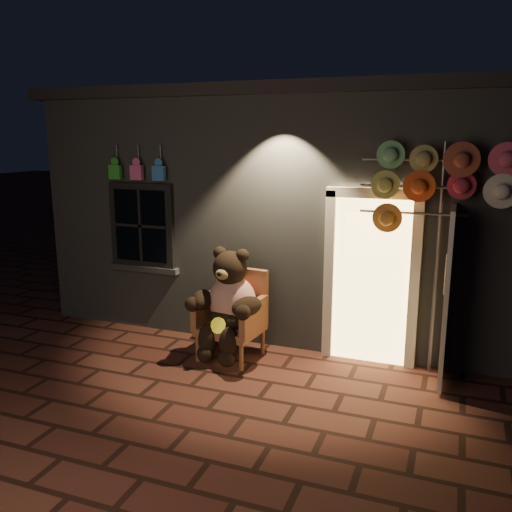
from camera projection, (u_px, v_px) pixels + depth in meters
The scene contains 5 objects.
ground at pixel (224, 392), 6.05m from camera, with size 60.00×60.00×0.00m, color #51291F.
shop_building at pixel (317, 199), 9.31m from camera, with size 7.30×5.95×3.51m.
wicker_armchair at pixel (234, 314), 6.96m from camera, with size 0.84×0.77×1.12m.
teddy_bear at pixel (229, 304), 6.79m from camera, with size 1.01×0.83×1.40m.
hat_rack at pixel (436, 181), 6.01m from camera, with size 1.69×0.22×2.76m.
Camera 1 is at (2.31, -5.08, 2.81)m, focal length 38.00 mm.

